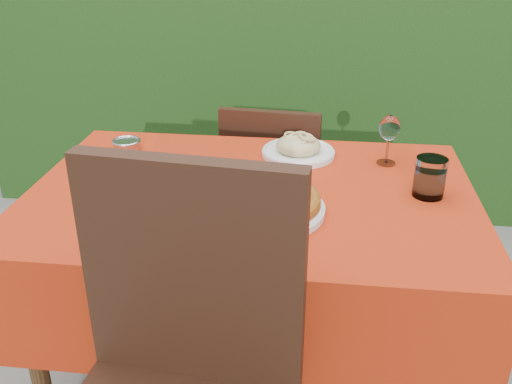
# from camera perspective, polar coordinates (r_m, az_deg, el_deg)

# --- Properties ---
(hedge) EXTENTS (3.20, 0.55, 1.78)m
(hedge) POSITION_cam_1_polar(r_m,az_deg,el_deg) (3.05, 3.38, 15.73)
(hedge) COLOR black
(hedge) RESTS_ON ground
(dining_table) EXTENTS (1.26, 0.86, 0.75)m
(dining_table) POSITION_cam_1_polar(r_m,az_deg,el_deg) (1.69, -0.47, -4.48)
(dining_table) COLOR #493017
(dining_table) RESTS_ON ground
(chair_near) EXTENTS (0.51, 0.51, 1.04)m
(chair_near) POSITION_cam_1_polar(r_m,az_deg,el_deg) (1.22, -7.79, -18.48)
(chair_near) COLOR black
(chair_near) RESTS_ON ground
(chair_far) EXTENTS (0.41, 0.41, 0.82)m
(chair_far) POSITION_cam_1_polar(r_m,az_deg,el_deg) (2.26, 1.72, 0.27)
(chair_far) COLOR black
(chair_far) RESTS_ON ground
(pizza_plate) EXTENTS (0.33, 0.33, 0.06)m
(pizza_plate) POSITION_cam_1_polar(r_m,az_deg,el_deg) (1.49, 0.56, -1.01)
(pizza_plate) COLOR silver
(pizza_plate) RESTS_ON dining_table
(pasta_plate) EXTENTS (0.24, 0.24, 0.07)m
(pasta_plate) POSITION_cam_1_polar(r_m,az_deg,el_deg) (1.85, 4.26, 4.37)
(pasta_plate) COLOR silver
(pasta_plate) RESTS_ON dining_table
(water_glass) EXTENTS (0.09, 0.09, 0.11)m
(water_glass) POSITION_cam_1_polar(r_m,az_deg,el_deg) (1.63, 16.97, 1.24)
(water_glass) COLOR white
(water_glass) RESTS_ON dining_table
(wine_glass) EXTENTS (0.07, 0.07, 0.16)m
(wine_glass) POSITION_cam_1_polar(r_m,az_deg,el_deg) (1.80, 13.20, 6.05)
(wine_glass) COLOR silver
(wine_glass) RESTS_ON dining_table
(fork) EXTENTS (0.10, 0.16, 0.00)m
(fork) POSITION_cam_1_polar(r_m,az_deg,el_deg) (1.66, -9.47, 0.69)
(fork) COLOR #AEAEB5
(fork) RESTS_ON dining_table
(steel_ramekin) EXTENTS (0.09, 0.09, 0.03)m
(steel_ramekin) POSITION_cam_1_polar(r_m,az_deg,el_deg) (1.94, -12.79, 4.55)
(steel_ramekin) COLOR #AFAFB6
(steel_ramekin) RESTS_ON dining_table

